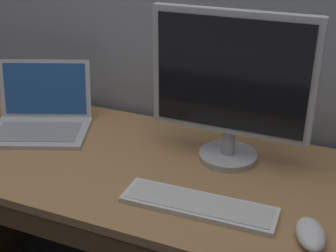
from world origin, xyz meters
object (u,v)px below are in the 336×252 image
(wired_keyboard, at_px, (198,205))
(computer_mouse, at_px, (311,234))
(laptop_silver, at_px, (40,119))
(external_monitor, at_px, (231,85))

(wired_keyboard, xyz_separation_m, computer_mouse, (0.29, -0.02, 0.01))
(wired_keyboard, height_order, computer_mouse, computer_mouse)
(wired_keyboard, bearing_deg, laptop_silver, 161.19)
(external_monitor, xyz_separation_m, wired_keyboard, (0.00, -0.27, -0.24))
(wired_keyboard, bearing_deg, external_monitor, 90.61)
(laptop_silver, bearing_deg, computer_mouse, -14.77)
(laptop_silver, xyz_separation_m, external_monitor, (0.67, 0.04, 0.21))
(laptop_silver, xyz_separation_m, wired_keyboard, (0.67, -0.23, -0.03))
(external_monitor, bearing_deg, computer_mouse, -45.09)
(external_monitor, xyz_separation_m, computer_mouse, (0.29, -0.29, -0.23))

